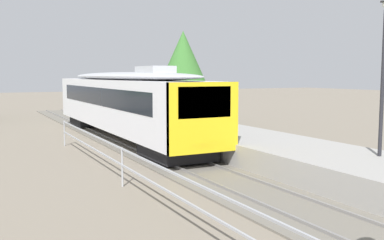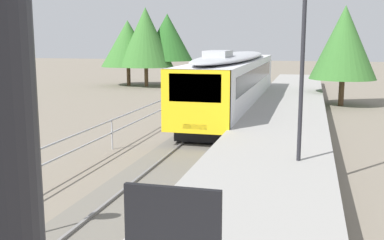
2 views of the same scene
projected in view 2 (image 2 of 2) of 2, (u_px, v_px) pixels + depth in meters
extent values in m
plane|color=slate|center=(129.00, 144.00, 19.74)|extent=(160.00, 160.00, 0.00)
cube|color=#6B665B|center=(197.00, 148.00, 19.00)|extent=(3.20, 60.00, 0.06)
cube|color=slate|center=(180.00, 145.00, 19.17)|extent=(0.08, 60.00, 0.08)
cube|color=slate|center=(214.00, 147.00, 18.81)|extent=(0.08, 60.00, 0.08)
cube|color=silver|center=(233.00, 82.00, 27.10)|extent=(2.80, 18.40, 2.55)
cube|color=yellow|center=(195.00, 102.00, 18.42)|extent=(2.80, 0.24, 2.55)
cube|color=black|center=(195.00, 88.00, 18.25)|extent=(2.13, 0.08, 1.12)
cube|color=black|center=(233.00, 75.00, 27.03)|extent=(2.82, 15.45, 0.92)
ellipsoid|color=#B2B5BA|center=(234.00, 57.00, 26.85)|extent=(2.69, 17.66, 0.44)
cube|color=#B2B5BA|center=(218.00, 54.00, 22.42)|extent=(1.10, 2.20, 0.36)
cube|color=#EAE5C6|center=(195.00, 127.00, 18.53)|extent=(1.00, 0.10, 0.20)
cube|color=black|center=(208.00, 129.00, 20.89)|extent=(2.24, 3.20, 0.55)
cube|color=black|center=(248.00, 95.00, 33.85)|extent=(2.24, 3.20, 0.55)
cube|color=#999691|center=(277.00, 142.00, 18.13)|extent=(3.90, 60.00, 0.90)
cylinder|color=#232328|center=(302.00, 82.00, 13.23)|extent=(0.12, 0.12, 4.60)
cube|color=black|center=(172.00, 223.00, 5.56)|extent=(1.20, 0.08, 0.90)
cylinder|color=#9EA0A5|center=(7.00, 196.00, 9.97)|extent=(0.07, 0.07, 2.20)
cylinder|color=white|center=(2.00, 132.00, 9.71)|extent=(0.60, 0.03, 0.60)
torus|color=black|center=(1.00, 132.00, 9.69)|extent=(0.61, 0.05, 0.61)
cylinder|color=#9EA0A5|center=(112.00, 134.00, 18.76)|extent=(0.06, 0.06, 1.25)
cylinder|color=#9EA0A5|center=(175.00, 104.00, 27.34)|extent=(0.06, 0.06, 1.25)
cylinder|color=brown|center=(146.00, 77.00, 43.65)|extent=(0.36, 0.36, 1.87)
cone|color=#38702D|center=(146.00, 37.00, 43.02)|extent=(5.13, 5.13, 5.47)
cylinder|color=brown|center=(341.00, 92.00, 31.08)|extent=(0.36, 0.36, 1.80)
cone|color=#38702D|center=(344.00, 42.00, 30.51)|extent=(4.37, 4.37, 4.82)
cylinder|color=brown|center=(168.00, 73.00, 44.65)|extent=(0.36, 0.36, 2.40)
cone|color=#286023|center=(167.00, 37.00, 44.06)|extent=(4.86, 4.86, 4.41)
cylinder|color=brown|center=(129.00, 76.00, 44.70)|extent=(0.36, 0.36, 1.84)
cone|color=#38702D|center=(128.00, 43.00, 44.17)|extent=(5.13, 5.13, 4.35)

